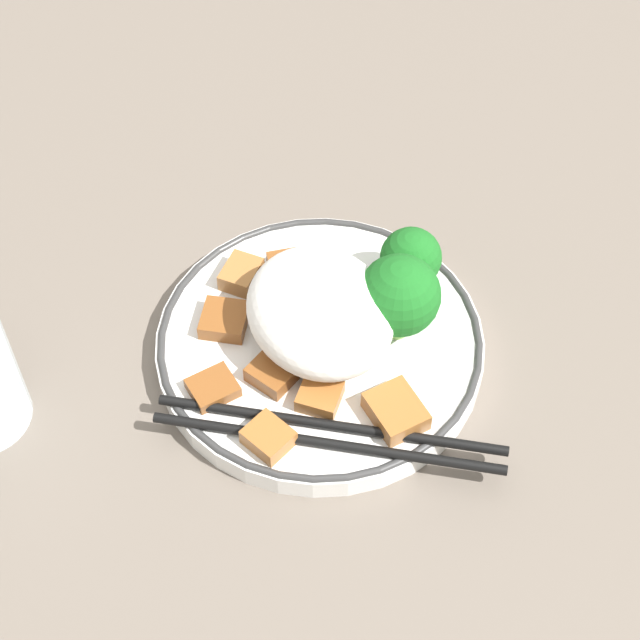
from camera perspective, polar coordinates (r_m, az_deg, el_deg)
The scene contains 14 objects.
ground_plane at distance 0.69m, azimuth -0.00°, elevation -1.79°, with size 3.00×3.00×0.00m, color #665B51.
plate at distance 0.69m, azimuth -0.00°, elevation -1.32°, with size 0.21×0.21×0.02m.
rice_mound at distance 0.66m, azimuth -0.22°, elevation 0.34°, with size 0.10×0.09×0.06m.
broccoli_back_left at distance 0.66m, azimuth 4.24°, elevation 1.28°, with size 0.05×0.05×0.06m.
broccoli_back_center at distance 0.69m, azimuth 4.86°, elevation 3.26°, with size 0.04×0.04×0.05m.
meat_near_front at distance 0.63m, azimuth -2.77°, elevation -6.28°, with size 0.03×0.03×0.01m.
meat_near_left at distance 0.71m, azimuth -1.81°, elevation 2.66°, with size 0.03×0.03×0.01m.
meat_near_right at distance 0.65m, azimuth -0.02°, elevation -4.09°, with size 0.03×0.03×0.01m.
meat_near_back at distance 0.71m, azimuth -4.23°, elevation 2.46°, with size 0.03×0.03×0.01m.
meat_on_rice_edge at distance 0.64m, azimuth 4.07°, elevation -4.88°, with size 0.04×0.03×0.01m.
meat_mid_left at distance 0.66m, azimuth -2.60°, elevation -2.90°, with size 0.03×0.03×0.01m.
meat_mid_right at distance 0.69m, azimuth -5.12°, elevation 0.00°, with size 0.04×0.04×0.01m.
meat_far_scatter at distance 0.66m, azimuth -5.78°, elevation -3.54°, with size 0.02×0.03×0.01m.
chopsticks at distance 0.64m, azimuth 0.51°, elevation -6.11°, with size 0.15×0.17×0.01m.
Camera 1 is at (0.35, -0.21, 0.56)m, focal length 60.00 mm.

